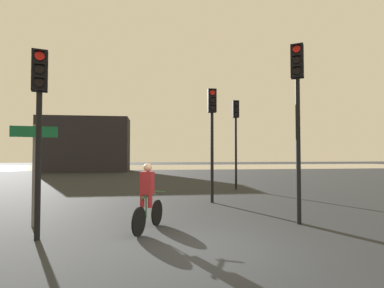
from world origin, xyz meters
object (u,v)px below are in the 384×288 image
at_px(distant_building, 85,145).
at_px(traffic_light_far_right, 236,128).
at_px(traffic_light_near_left, 39,107).
at_px(cyclist, 148,197).
at_px(traffic_light_center, 212,123).
at_px(traffic_light_near_right, 298,99).
at_px(direction_sign_post, 34,160).

xyz_separation_m(distant_building, traffic_light_far_right, (11.24, -17.42, 0.39)).
bearing_deg(traffic_light_near_left, traffic_light_far_right, -145.80).
height_order(traffic_light_far_right, cyclist, traffic_light_far_right).
bearing_deg(cyclist, traffic_light_center, 82.28).
relative_size(traffic_light_center, traffic_light_far_right, 0.93).
xyz_separation_m(traffic_light_center, cyclist, (-2.37, -3.91, -2.20)).
height_order(traffic_light_center, traffic_light_near_left, traffic_light_center).
bearing_deg(cyclist, traffic_light_far_right, 84.04).
relative_size(distant_building, traffic_light_near_right, 1.87).
bearing_deg(distant_building, traffic_light_center, -66.83).
xyz_separation_m(traffic_light_center, traffic_light_near_left, (-4.71, -4.32, -0.15)).
bearing_deg(distant_building, direction_sign_post, -80.96).
bearing_deg(traffic_light_near_right, cyclist, 35.84).
distance_m(distant_building, cyclist, 26.27).
bearing_deg(direction_sign_post, traffic_light_center, -161.20).
height_order(traffic_light_center, traffic_light_far_right, traffic_light_far_right).
height_order(distant_building, cyclist, distant_building).
height_order(direction_sign_post, cyclist, direction_sign_post).
xyz_separation_m(distant_building, traffic_light_near_left, (4.44, -25.71, 0.05)).
relative_size(traffic_light_near_right, traffic_light_near_left, 1.16).
distance_m(traffic_light_near_right, cyclist, 4.66).
bearing_deg(cyclist, direction_sign_post, -172.87).
bearing_deg(traffic_light_near_right, traffic_light_center, -34.23).
bearing_deg(traffic_light_near_left, direction_sign_post, -82.95).
xyz_separation_m(traffic_light_near_right, traffic_light_near_left, (-6.28, -0.62, -0.43)).
height_order(traffic_light_near_left, direction_sign_post, traffic_light_near_left).
xyz_separation_m(direction_sign_post, cyclist, (2.89, -0.85, -0.88)).
relative_size(traffic_light_near_left, traffic_light_far_right, 0.89).
xyz_separation_m(distant_building, traffic_light_near_right, (10.72, -25.10, 0.48)).
distance_m(traffic_light_far_right, direction_sign_post, 10.28).
relative_size(traffic_light_near_left, direction_sign_post, 1.58).
relative_size(traffic_light_near_right, direction_sign_post, 1.84).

